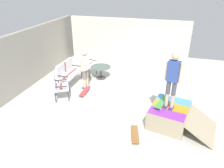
{
  "coord_description": "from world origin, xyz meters",
  "views": [
    {
      "loc": [
        -6.51,
        -1.69,
        4.11
      ],
      "look_at": [
        0.06,
        0.23,
        0.7
      ],
      "focal_mm": 33.75,
      "sensor_mm": 36.0,
      "label": 1
    }
  ],
  "objects_px": {
    "person_watching": "(85,67)",
    "person_skater": "(173,76)",
    "skate_ramp": "(170,115)",
    "patio_chair_near_house": "(87,62)",
    "patio_bench": "(67,71)",
    "patio_table": "(101,70)",
    "patio_chair_by_wall": "(58,84)",
    "skateboard_spare": "(135,134)",
    "skateboard_on_ramp": "(162,102)",
    "skateboard_by_bench": "(85,92)"
  },
  "relations": [
    {
      "from": "patio_chair_near_house",
      "to": "skateboard_spare",
      "type": "xyz_separation_m",
      "value": [
        -3.86,
        -3.06,
        -0.53
      ]
    },
    {
      "from": "patio_chair_by_wall",
      "to": "skateboard_on_ramp",
      "type": "xyz_separation_m",
      "value": [
        -0.4,
        -3.82,
        0.1
      ]
    },
    {
      "from": "patio_table",
      "to": "skateboard_by_bench",
      "type": "height_order",
      "value": "patio_table"
    },
    {
      "from": "patio_bench",
      "to": "skateboard_spare",
      "type": "distance_m",
      "value": 4.34
    },
    {
      "from": "patio_table",
      "to": "skateboard_spare",
      "type": "bearing_deg",
      "value": -147.6
    },
    {
      "from": "patio_chair_near_house",
      "to": "patio_table",
      "type": "xyz_separation_m",
      "value": [
        -0.3,
        -0.8,
        -0.21
      ]
    },
    {
      "from": "patio_table",
      "to": "patio_chair_by_wall",
      "type": "bearing_deg",
      "value": 157.32
    },
    {
      "from": "patio_bench",
      "to": "skateboard_on_ramp",
      "type": "relative_size",
      "value": 1.53
    },
    {
      "from": "skate_ramp",
      "to": "skateboard_spare",
      "type": "height_order",
      "value": "skate_ramp"
    },
    {
      "from": "patio_bench",
      "to": "person_watching",
      "type": "bearing_deg",
      "value": -99.73
    },
    {
      "from": "skateboard_by_bench",
      "to": "skateboard_spare",
      "type": "xyz_separation_m",
      "value": [
        -2.0,
        -2.42,
        0.0
      ]
    },
    {
      "from": "patio_chair_by_wall",
      "to": "skateboard_spare",
      "type": "relative_size",
      "value": 1.24
    },
    {
      "from": "patio_chair_near_house",
      "to": "person_watching",
      "type": "relative_size",
      "value": 0.61
    },
    {
      "from": "patio_chair_near_house",
      "to": "patio_table",
      "type": "bearing_deg",
      "value": -110.26
    },
    {
      "from": "skate_ramp",
      "to": "patio_chair_near_house",
      "type": "height_order",
      "value": "patio_chair_near_house"
    },
    {
      "from": "patio_chair_by_wall",
      "to": "skateboard_on_ramp",
      "type": "distance_m",
      "value": 3.84
    },
    {
      "from": "skateboard_spare",
      "to": "skateboard_on_ramp",
      "type": "relative_size",
      "value": 1.0
    },
    {
      "from": "skateboard_spare",
      "to": "skateboard_on_ramp",
      "type": "bearing_deg",
      "value": -33.67
    },
    {
      "from": "skate_ramp",
      "to": "patio_table",
      "type": "bearing_deg",
      "value": 50.5
    },
    {
      "from": "person_watching",
      "to": "skateboard_by_bench",
      "type": "xyz_separation_m",
      "value": [
        -0.45,
        -0.12,
        -0.88
      ]
    },
    {
      "from": "patio_table",
      "to": "skateboard_spare",
      "type": "relative_size",
      "value": 1.09
    },
    {
      "from": "skate_ramp",
      "to": "patio_chair_near_house",
      "type": "xyz_separation_m",
      "value": [
        2.93,
        4.0,
        0.3
      ]
    },
    {
      "from": "patio_chair_near_house",
      "to": "person_skater",
      "type": "distance_m",
      "value": 5.05
    },
    {
      "from": "skateboard_by_bench",
      "to": "skateboard_spare",
      "type": "relative_size",
      "value": 0.98
    },
    {
      "from": "patio_table",
      "to": "person_watching",
      "type": "distance_m",
      "value": 1.28
    },
    {
      "from": "person_skater",
      "to": "skateboard_on_ramp",
      "type": "relative_size",
      "value": 2.14
    },
    {
      "from": "patio_chair_by_wall",
      "to": "person_watching",
      "type": "xyz_separation_m",
      "value": [
        1.11,
        -0.66,
        0.36
      ]
    },
    {
      "from": "patio_chair_by_wall",
      "to": "skateboard_by_bench",
      "type": "xyz_separation_m",
      "value": [
        0.66,
        -0.78,
        -0.53
      ]
    },
    {
      "from": "skateboard_spare",
      "to": "patio_bench",
      "type": "bearing_deg",
      "value": 52.85
    },
    {
      "from": "patio_bench",
      "to": "skateboard_spare",
      "type": "height_order",
      "value": "patio_bench"
    },
    {
      "from": "patio_chair_by_wall",
      "to": "person_skater",
      "type": "bearing_deg",
      "value": -97.01
    },
    {
      "from": "patio_bench",
      "to": "skateboard_by_bench",
      "type": "height_order",
      "value": "patio_bench"
    },
    {
      "from": "person_watching",
      "to": "person_skater",
      "type": "xyz_separation_m",
      "value": [
        -1.6,
        -3.38,
        0.7
      ]
    },
    {
      "from": "skate_ramp",
      "to": "patio_chair_near_house",
      "type": "relative_size",
      "value": 2.1
    },
    {
      "from": "patio_bench",
      "to": "patio_chair_near_house",
      "type": "distance_m",
      "value": 1.31
    },
    {
      "from": "skateboard_spare",
      "to": "skateboard_on_ramp",
      "type": "height_order",
      "value": "skateboard_on_ramp"
    },
    {
      "from": "patio_bench",
      "to": "person_watching",
      "type": "height_order",
      "value": "person_watching"
    },
    {
      "from": "person_watching",
      "to": "skateboard_spare",
      "type": "relative_size",
      "value": 2.02
    },
    {
      "from": "patio_chair_by_wall",
      "to": "person_watching",
      "type": "bearing_deg",
      "value": -30.75
    },
    {
      "from": "skate_ramp",
      "to": "skateboard_by_bench",
      "type": "height_order",
      "value": "skate_ramp"
    },
    {
      "from": "patio_chair_near_house",
      "to": "person_watching",
      "type": "distance_m",
      "value": 1.55
    },
    {
      "from": "patio_table",
      "to": "person_watching",
      "type": "height_order",
      "value": "person_watching"
    },
    {
      "from": "patio_chair_near_house",
      "to": "patio_bench",
      "type": "bearing_deg",
      "value": 163.86
    },
    {
      "from": "person_watching",
      "to": "skateboard_spare",
      "type": "xyz_separation_m",
      "value": [
        -2.44,
        -2.53,
        -0.88
      ]
    },
    {
      "from": "person_skater",
      "to": "skateboard_by_bench",
      "type": "relative_size",
      "value": 2.18
    },
    {
      "from": "patio_chair_by_wall",
      "to": "person_watching",
      "type": "height_order",
      "value": "person_watching"
    },
    {
      "from": "skate_ramp",
      "to": "person_watching",
      "type": "xyz_separation_m",
      "value": [
        1.52,
        3.47,
        0.66
      ]
    },
    {
      "from": "patio_chair_near_house",
      "to": "person_skater",
      "type": "height_order",
      "value": "person_skater"
    },
    {
      "from": "person_watching",
      "to": "skateboard_on_ramp",
      "type": "bearing_deg",
      "value": -115.42
    },
    {
      "from": "patio_bench",
      "to": "person_skater",
      "type": "height_order",
      "value": "person_skater"
    }
  ]
}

